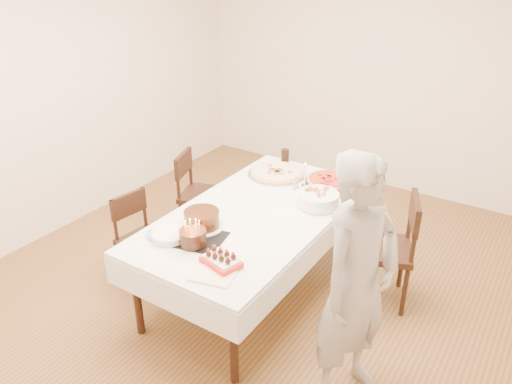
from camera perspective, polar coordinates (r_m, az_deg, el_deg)
The scene contains 22 objects.
floor at distance 4.49m, azimuth 0.40°, elevation -10.05°, with size 5.00×5.00×0.00m, color brown.
wall_back at distance 6.02m, azimuth 13.77°, elevation 13.05°, with size 4.50×0.04×2.70m, color #EDE4C7.
wall_left at distance 5.35m, azimuth -20.66°, elevation 10.48°, with size 0.04×5.00×2.70m, color #EDE4C7.
dining_table at distance 4.19m, azimuth -0.00°, elevation -6.80°, with size 1.14×2.14×0.75m, color silver.
chair_right_savory at distance 4.15m, azimuth 14.25°, elevation -6.31°, with size 0.49×0.49×0.96m, color black, non-canonical shape.
chair_left_savory at distance 4.98m, azimuth -6.08°, elevation -0.34°, with size 0.45×0.45×0.88m, color black, non-canonical shape.
chair_left_dessert at distance 4.37m, azimuth -12.60°, elevation -5.52°, with size 0.41×0.41×0.81m, color black, non-canonical shape.
person at distance 3.09m, azimuth 11.47°, elevation -10.34°, with size 0.62×0.41×1.69m, color #AAA5A0.
pizza_white at distance 4.63m, azimuth 2.42°, elevation 2.21°, with size 0.54×0.54×0.04m, color beige.
pizza_pepperoni at distance 4.53m, azimuth 8.27°, elevation 1.35°, with size 0.42×0.42×0.04m, color red.
red_placemat at distance 4.31m, azimuth 8.06°, elevation -0.34°, with size 0.24×0.24×0.01m, color #B21E1E.
pasta_bowl at distance 4.09m, azimuth 7.12°, elevation -0.80°, with size 0.34×0.34×0.11m, color white.
taper_candle at distance 4.32m, azimuth 5.61°, elevation 1.87°, with size 0.06×0.06×0.27m, color white.
shaker_pair at distance 4.36m, azimuth 4.46°, elevation 0.83°, with size 0.07×0.07×0.08m, color white, non-canonical shape.
cola_glass at distance 4.87m, azimuth 3.34°, elevation 4.07°, with size 0.08×0.08×0.14m, color black.
layer_cake at distance 3.78m, azimuth -6.22°, elevation -3.11°, with size 0.34×0.34×0.13m, color #361B0D.
cake_board at distance 3.66m, azimuth -6.30°, elevation -5.46°, with size 0.33×0.33×0.01m, color black.
birthday_cake at distance 3.55m, azimuth -7.25°, elevation -4.67°, with size 0.19×0.19×0.17m, color #311B0D.
strawberry_box at distance 3.36m, azimuth -4.01°, elevation -7.83°, with size 0.26×0.18×0.07m, color red, non-canonical shape.
box_lid at distance 3.28m, azimuth -5.03°, elevation -9.60°, with size 0.28×0.19×0.02m, color beige.
plate_stack at distance 3.69m, azimuth -9.80°, elevation -4.86°, with size 0.27×0.27×0.06m, color white.
china_plate at distance 3.76m, azimuth -10.86°, elevation -4.76°, with size 0.23×0.23×0.01m, color white.
Camera 1 is at (1.94, -3.04, 2.68)m, focal length 35.00 mm.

